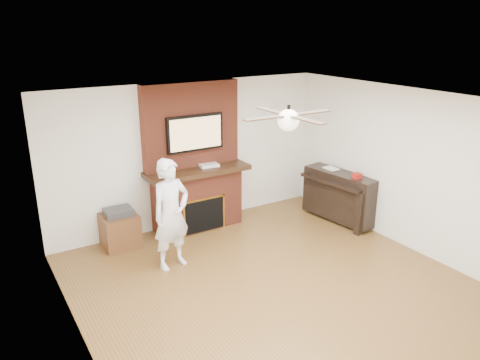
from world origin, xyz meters
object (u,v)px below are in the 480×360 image
person (171,214)px  side_table (120,229)px  fireplace (195,172)px  piano (339,195)px

person → side_table: size_ratio=2.57×
side_table → fireplace: bearing=3.2°
fireplace → person: bearing=-130.1°
fireplace → piano: (2.28, -1.14, -0.51)m
side_table → piano: (3.67, -1.07, 0.19)m
person → piano: 3.23m
side_table → piano: size_ratio=0.44×
piano → person: bearing=171.6°
fireplace → person: 1.46m
fireplace → piano: fireplace is taller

